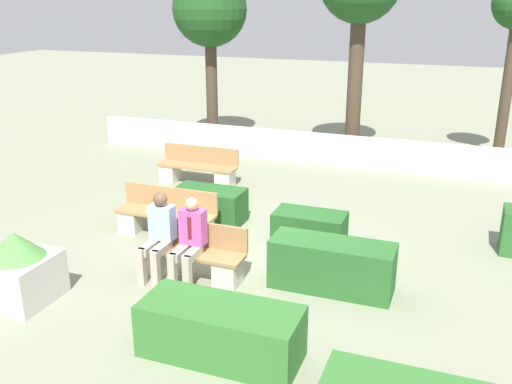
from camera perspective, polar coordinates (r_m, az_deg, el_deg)
The scene contains 13 objects.
ground_plane at distance 9.76m, azimuth -0.07°, elevation -6.02°, with size 60.00×60.00×0.00m, color gray.
perimeter_wall at distance 14.80m, azimuth 7.77°, elevation 4.18°, with size 13.48×0.30×0.78m.
bench_front at distance 8.86m, azimuth -6.37°, elevation -6.59°, with size 1.67×0.48×0.85m.
bench_left_side at distance 13.22m, azimuth -5.86°, elevation 2.20°, with size 1.88×0.49×0.85m.
bench_right_side at distance 10.44m, azimuth -8.97°, elevation -2.59°, with size 1.87×0.49×0.85m.
person_seated_man at distance 8.57m, azimuth -6.67°, elevation -4.54°, with size 0.38×0.64×1.32m.
person_seated_woman at distance 8.80m, azimuth -9.72°, elevation -3.94°, with size 0.38×0.64×1.34m.
hedge_block_near_right at distance 10.97m, azimuth -4.65°, elevation -1.33°, with size 1.34×0.69×0.66m.
hedge_block_mid_left at distance 8.53m, azimuth 7.58°, elevation -7.30°, with size 1.81×0.65×0.75m.
hedge_block_far_left at distance 7.02m, azimuth -3.56°, elevation -13.72°, with size 1.94×0.79×0.67m.
hedge_block_far_right at distance 10.00m, azimuth 5.37°, elevation -3.65°, with size 1.24×0.66×0.58m.
planter_corner_left at distance 8.78m, azimuth -22.72°, elevation -7.09°, with size 0.95×0.95×1.04m.
tree_leftmost at distance 16.62m, azimuth -4.64°, elevation 17.51°, with size 2.08×2.08×4.83m.
Camera 1 is at (3.13, -8.27, 4.13)m, focal length 40.00 mm.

